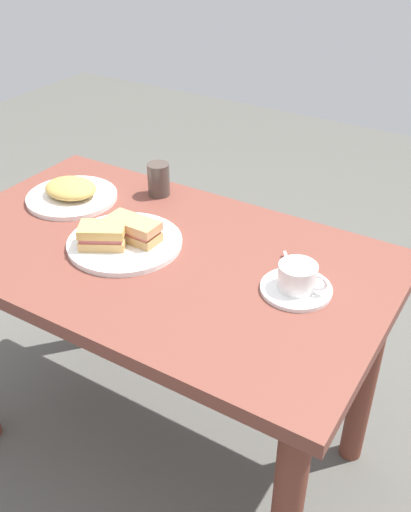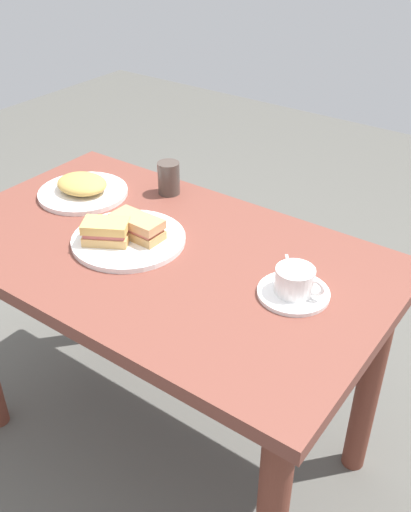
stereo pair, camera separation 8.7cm
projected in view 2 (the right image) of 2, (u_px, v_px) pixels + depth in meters
ground_plane at (169, 440)px, 1.86m from camera, size 6.00×6.00×0.00m
dining_table at (162, 289)px, 1.53m from camera, size 1.16×0.68×0.72m
sandwich_plate at (129, 239)px, 1.48m from camera, size 0.29×0.29×0.01m
sandwich_front at (137, 227)px, 1.47m from camera, size 0.14×0.07×0.05m
sandwich_back at (106, 232)px, 1.45m from camera, size 0.13×0.12×0.06m
coffee_saucer at (293, 293)px, 1.30m from camera, size 0.16×0.16×0.01m
coffee_cup at (295, 280)px, 1.28m from camera, size 0.11×0.09×0.06m
spoon at (290, 270)px, 1.36m from camera, size 0.07×0.09×0.01m
side_plate at (83, 193)px, 1.70m from camera, size 0.26×0.26×0.01m
side_food_pile at (82, 184)px, 1.68m from camera, size 0.16×0.13×0.04m
drinking_glass at (169, 178)px, 1.69m from camera, size 0.06×0.06×0.10m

